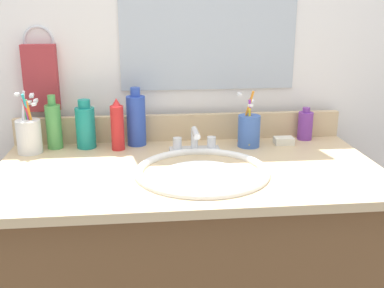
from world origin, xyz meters
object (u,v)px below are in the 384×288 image
(bottle_mouthwash_teal, at_px, (86,126))
(bottle_cream_purple, at_px, (305,125))
(faucet, at_px, (195,144))
(bottle_spray_red, at_px, (117,126))
(cup_white_ceramic, at_px, (29,135))
(bottle_toner_green, at_px, (54,125))
(cup_blue_plastic, at_px, (249,130))
(soap_bar, at_px, (284,141))
(hand_towel, at_px, (41,78))
(bottle_shampoo_blue, at_px, (136,120))

(bottle_mouthwash_teal, bearing_deg, bottle_cream_purple, 1.44)
(faucet, bearing_deg, bottle_spray_red, 167.51)
(cup_white_ceramic, bearing_deg, bottle_mouthwash_teal, 12.47)
(bottle_toner_green, xyz_separation_m, bottle_cream_purple, (0.85, 0.01, -0.03))
(bottle_spray_red, bearing_deg, cup_blue_plastic, -1.19)
(bottle_cream_purple, bearing_deg, cup_white_ceramic, -176.46)
(faucet, relative_size, bottle_toner_green, 0.91)
(soap_bar, bearing_deg, bottle_cream_purple, 29.70)
(hand_towel, bearing_deg, bottle_cream_purple, -3.90)
(bottle_spray_red, xyz_separation_m, bottle_cream_purple, (0.64, 0.05, -0.03))
(bottle_toner_green, bearing_deg, faucet, -11.57)
(hand_towel, height_order, bottle_cream_purple, hand_towel)
(bottle_toner_green, relative_size, cup_white_ceramic, 0.89)
(hand_towel, height_order, cup_blue_plastic, hand_towel)
(bottle_spray_red, bearing_deg, bottle_shampoo_blue, 38.67)
(bottle_mouthwash_teal, bearing_deg, bottle_toner_green, 177.78)
(hand_towel, xyz_separation_m, bottle_cream_purple, (0.89, -0.06, -0.17))
(bottle_mouthwash_teal, distance_m, cup_white_ceramic, 0.18)
(cup_blue_plastic, bearing_deg, bottle_spray_red, 178.81)
(bottle_cream_purple, distance_m, bottle_mouthwash_teal, 0.75)
(faucet, distance_m, bottle_cream_purple, 0.41)
(hand_towel, distance_m, bottle_spray_red, 0.31)
(hand_towel, height_order, faucet, hand_towel)
(bottle_toner_green, bearing_deg, bottle_shampoo_blue, 2.10)
(bottle_cream_purple, xyz_separation_m, soap_bar, (-0.09, -0.05, -0.04))
(hand_towel, relative_size, cup_white_ceramic, 1.10)
(faucet, distance_m, cup_white_ceramic, 0.53)
(bottle_shampoo_blue, bearing_deg, faucet, -29.00)
(faucet, bearing_deg, hand_towel, 161.20)
(bottle_toner_green, relative_size, bottle_shampoo_blue, 0.91)
(cup_blue_plastic, bearing_deg, hand_towel, 169.74)
(cup_blue_plastic, xyz_separation_m, soap_bar, (0.12, 0.01, -0.04))
(faucet, height_order, bottle_toner_green, bottle_toner_green)
(cup_white_ceramic, height_order, soap_bar, cup_white_ceramic)
(bottle_cream_purple, relative_size, bottle_shampoo_blue, 0.58)
(bottle_shampoo_blue, bearing_deg, bottle_toner_green, -177.90)
(cup_blue_plastic, bearing_deg, faucet, -166.30)
(bottle_spray_red, xyz_separation_m, cup_blue_plastic, (0.43, -0.01, -0.02))
(bottle_cream_purple, xyz_separation_m, bottle_shampoo_blue, (-0.58, -0.01, 0.04))
(faucet, height_order, soap_bar, faucet)
(cup_white_ceramic, bearing_deg, faucet, -5.51)
(bottle_spray_red, relative_size, bottle_mouthwash_teal, 1.06)
(bottle_mouthwash_teal, xyz_separation_m, cup_blue_plastic, (0.54, -0.04, -0.02))
(bottle_toner_green, height_order, bottle_cream_purple, bottle_toner_green)
(bottle_cream_purple, relative_size, bottle_mouthwash_teal, 0.71)
(faucet, height_order, bottle_cream_purple, bottle_cream_purple)
(bottle_toner_green, distance_m, bottle_shampoo_blue, 0.27)
(faucet, distance_m, bottle_spray_red, 0.26)
(cup_white_ceramic, relative_size, soap_bar, 3.12)
(cup_blue_plastic, bearing_deg, bottle_cream_purple, 16.19)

